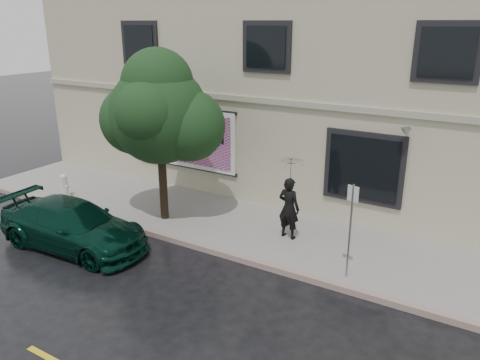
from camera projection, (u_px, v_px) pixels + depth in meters
The scene contains 12 objects.
ground at pixel (169, 275), 11.51m from camera, with size 90.00×90.00×0.00m, color black.
sidewalk at pixel (237, 225), 14.13m from camera, with size 20.00×3.50×0.15m, color gray.
curb at pixel (204, 248), 12.71m from camera, with size 20.00×0.18×0.16m, color gray.
road_marking at pixel (48, 358), 8.67m from camera, with size 19.00×0.12×0.01m, color gold.
building at pixel (316, 89), 17.69m from camera, with size 20.00×8.12×7.00m.
billboard at pixel (184, 138), 16.40m from camera, with size 4.30×0.16×2.20m.
car at pixel (73, 225), 12.74m from camera, with size 1.96×4.44×1.29m, color black.
pedestrian at pixel (289, 208), 12.91m from camera, with size 0.64×0.42×1.76m, color black.
umbrella at pixel (290, 166), 12.52m from camera, with size 0.90×0.90×0.67m, color black.
street_tree at pixel (159, 115), 13.46m from camera, with size 2.87×2.87×4.66m.
fire_hydrant at pixel (65, 186), 16.08m from camera, with size 0.34×0.32×0.84m.
sign_pole at pixel (351, 222), 10.70m from camera, with size 0.28×0.10×2.32m.
Camera 1 is at (6.73, -7.80, 5.92)m, focal length 35.00 mm.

